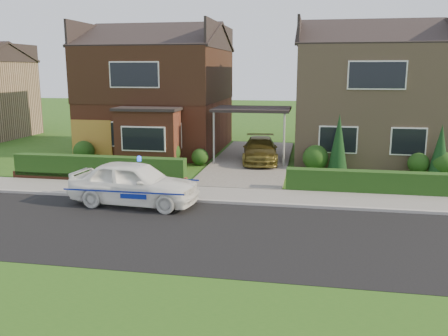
# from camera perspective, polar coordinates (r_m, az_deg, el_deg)

# --- Properties ---
(ground) EXTENTS (120.00, 120.00, 0.00)m
(ground) POSITION_cam_1_polar(r_m,az_deg,el_deg) (13.93, -2.24, -7.77)
(ground) COLOR #245015
(ground) RESTS_ON ground
(road) EXTENTS (60.00, 6.00, 0.02)m
(road) POSITION_cam_1_polar(r_m,az_deg,el_deg) (13.93, -2.24, -7.77)
(road) COLOR black
(road) RESTS_ON ground
(kerb) EXTENTS (60.00, 0.16, 0.12)m
(kerb) POSITION_cam_1_polar(r_m,az_deg,el_deg) (16.76, 0.02, -4.15)
(kerb) COLOR #9E9993
(kerb) RESTS_ON ground
(sidewalk) EXTENTS (60.00, 2.00, 0.10)m
(sidewalk) POSITION_cam_1_polar(r_m,az_deg,el_deg) (17.76, 0.62, -3.26)
(sidewalk) COLOR slate
(sidewalk) RESTS_ON ground
(grass_verge) EXTENTS (60.00, 4.00, 0.01)m
(grass_verge) POSITION_cam_1_polar(r_m,az_deg,el_deg) (9.54, -9.08, -17.64)
(grass_verge) COLOR #245015
(grass_verge) RESTS_ON ground
(driveway) EXTENTS (3.80, 12.00, 0.12)m
(driveway) POSITION_cam_1_polar(r_m,az_deg,el_deg) (24.42, 3.35, 0.91)
(driveway) COLOR #666059
(driveway) RESTS_ON ground
(house_left) EXTENTS (7.50, 9.53, 7.25)m
(house_left) POSITION_cam_1_polar(r_m,az_deg,el_deg) (28.09, -7.78, 9.95)
(house_left) COLOR brown
(house_left) RESTS_ON ground
(house_right) EXTENTS (7.50, 8.06, 7.25)m
(house_right) POSITION_cam_1_polar(r_m,az_deg,el_deg) (26.98, 16.73, 9.18)
(house_right) COLOR #8F7457
(house_right) RESTS_ON ground
(carport_link) EXTENTS (3.80, 3.00, 2.77)m
(carport_link) POSITION_cam_1_polar(r_m,az_deg,el_deg) (24.02, 3.41, 6.98)
(carport_link) COLOR black
(carport_link) RESTS_ON ground
(garage_door) EXTENTS (2.20, 0.10, 2.10)m
(garage_door) POSITION_cam_1_polar(r_m,az_deg,el_deg) (25.60, -15.61, 3.24)
(garage_door) COLOR olive
(garage_door) RESTS_ON ground
(dwarf_wall) EXTENTS (7.70, 0.25, 0.36)m
(dwarf_wall) POSITION_cam_1_polar(r_m,az_deg,el_deg) (20.57, -14.93, -1.20)
(dwarf_wall) COLOR brown
(dwarf_wall) RESTS_ON ground
(hedge_left) EXTENTS (7.50, 0.55, 0.90)m
(hedge_left) POSITION_cam_1_polar(r_m,az_deg,el_deg) (20.75, -14.73, -1.59)
(hedge_left) COLOR black
(hedge_left) RESTS_ON ground
(hedge_right) EXTENTS (7.50, 0.55, 0.80)m
(hedge_right) POSITION_cam_1_polar(r_m,az_deg,el_deg) (18.97, 18.85, -3.08)
(hedge_right) COLOR black
(hedge_right) RESTS_ON ground
(shrub_left_far) EXTENTS (1.08, 1.08, 1.08)m
(shrub_left_far) POSITION_cam_1_polar(r_m,az_deg,el_deg) (25.38, -16.50, 1.96)
(shrub_left_far) COLOR black
(shrub_left_far) RESTS_ON ground
(shrub_left_mid) EXTENTS (1.32, 1.32, 1.32)m
(shrub_left_mid) POSITION_cam_1_polar(r_m,az_deg,el_deg) (23.50, -6.88, 1.90)
(shrub_left_mid) COLOR black
(shrub_left_mid) RESTS_ON ground
(shrub_left_near) EXTENTS (0.84, 0.84, 0.84)m
(shrub_left_near) POSITION_cam_1_polar(r_m,az_deg,el_deg) (23.41, -2.90, 1.34)
(shrub_left_near) COLOR black
(shrub_left_near) RESTS_ON ground
(shrub_right_near) EXTENTS (1.20, 1.20, 1.20)m
(shrub_right_near) POSITION_cam_1_polar(r_m,az_deg,el_deg) (22.58, 10.95, 1.21)
(shrub_right_near) COLOR black
(shrub_right_near) RESTS_ON ground
(shrub_right_mid) EXTENTS (0.96, 0.96, 0.96)m
(shrub_right_mid) POSITION_cam_1_polar(r_m,az_deg,el_deg) (23.23, 22.35, 0.52)
(shrub_right_mid) COLOR black
(shrub_right_mid) RESTS_ON ground
(shrub_right_far) EXTENTS (1.08, 1.08, 1.08)m
(shrub_right_far) POSITION_cam_1_polar(r_m,az_deg,el_deg) (23.16, 24.93, 0.43)
(shrub_right_far) COLOR black
(shrub_right_far) RESTS_ON ground
(conifer_a) EXTENTS (0.90, 0.90, 2.60)m
(conifer_a) POSITION_cam_1_polar(r_m,az_deg,el_deg) (22.30, 13.60, 2.79)
(conifer_a) COLOR black
(conifer_a) RESTS_ON ground
(conifer_b) EXTENTS (0.90, 0.90, 2.20)m
(conifer_b) POSITION_cam_1_polar(r_m,az_deg,el_deg) (23.02, 24.57, 1.82)
(conifer_b) COLOR black
(conifer_b) RESTS_ON ground
(police_car) EXTENTS (4.16, 4.66, 1.71)m
(police_car) POSITION_cam_1_polar(r_m,az_deg,el_deg) (16.78, -10.74, -1.83)
(police_car) COLOR white
(police_car) RESTS_ON ground
(driveway_car) EXTENTS (2.10, 4.29, 1.20)m
(driveway_car) POSITION_cam_1_polar(r_m,az_deg,el_deg) (23.72, 4.37, 2.19)
(driveway_car) COLOR brown
(driveway_car) RESTS_ON driveway
(potted_plant_a) EXTENTS (0.42, 0.30, 0.77)m
(potted_plant_a) POSITION_cam_1_polar(r_m,az_deg,el_deg) (23.25, -7.00, 1.11)
(potted_plant_a) COLOR gray
(potted_plant_a) RESTS_ON ground
(potted_plant_b) EXTENTS (0.49, 0.44, 0.75)m
(potted_plant_b) POSITION_cam_1_polar(r_m,az_deg,el_deg) (23.31, -20.26, 0.46)
(potted_plant_b) COLOR gray
(potted_plant_b) RESTS_ON ground
(potted_plant_c) EXTENTS (0.56, 0.56, 0.74)m
(potted_plant_c) POSITION_cam_1_polar(r_m,az_deg,el_deg) (23.12, -7.62, 0.99)
(potted_plant_c) COLOR gray
(potted_plant_c) RESTS_ON ground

